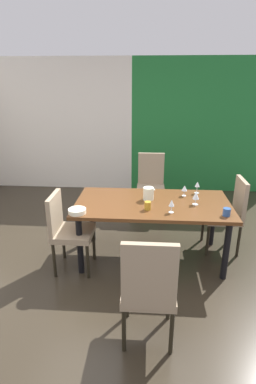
{
  "coord_description": "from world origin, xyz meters",
  "views": [
    {
      "loc": [
        0.43,
        -2.86,
        2.09
      ],
      "look_at": [
        0.2,
        0.47,
        0.85
      ],
      "focal_mm": 28.0,
      "sensor_mm": 36.0,
      "label": 1
    }
  ],
  "objects_px": {
    "wine_glass_right": "(172,203)",
    "serving_bowl_east": "(77,211)",
    "chair_head_far": "(151,182)",
    "chair_right_far": "(229,211)",
    "wine_glass_rear": "(197,185)",
    "wine_glass_near_shelf": "(184,188)",
    "wine_glass_near_window": "(196,196)",
    "chair_head_near": "(149,287)",
    "dining_table": "(153,209)",
    "cup_south": "(227,212)",
    "pitcher_corner": "(149,193)",
    "chair_left_near": "(67,227)",
    "cup_front": "(148,206)"
  },
  "relations": [
    {
      "from": "wine_glass_right",
      "to": "serving_bowl_east",
      "type": "xyz_separation_m",
      "value": [
        -1.02,
        -0.09,
        -0.08
      ]
    },
    {
      "from": "chair_head_far",
      "to": "wine_glass_right",
      "type": "bearing_deg",
      "value": 97.72
    },
    {
      "from": "chair_right_far",
      "to": "serving_bowl_east",
      "type": "height_order",
      "value": "chair_right_far"
    },
    {
      "from": "wine_glass_rear",
      "to": "wine_glass_near_shelf",
      "type": "xyz_separation_m",
      "value": [
        -0.17,
        -0.11,
        -0.01
      ]
    },
    {
      "from": "wine_glass_near_shelf",
      "to": "serving_bowl_east",
      "type": "xyz_separation_m",
      "value": [
        -1.21,
        -0.61,
        -0.07
      ]
    },
    {
      "from": "chair_head_far",
      "to": "wine_glass_near_window",
      "type": "bearing_deg",
      "value": 110.75
    },
    {
      "from": "wine_glass_right",
      "to": "serving_bowl_east",
      "type": "relative_size",
      "value": 0.76
    },
    {
      "from": "chair_head_near",
      "to": "chair_right_far",
      "type": "bearing_deg",
      "value": 57.71
    },
    {
      "from": "wine_glass_near_shelf",
      "to": "chair_right_far",
      "type": "bearing_deg",
      "value": 4.12
    },
    {
      "from": "chair_head_far",
      "to": "serving_bowl_east",
      "type": "distance_m",
      "value": 1.87
    },
    {
      "from": "dining_table",
      "to": "wine_glass_near_shelf",
      "type": "distance_m",
      "value": 0.49
    },
    {
      "from": "serving_bowl_east",
      "to": "cup_south",
      "type": "bearing_deg",
      "value": 1.71
    },
    {
      "from": "cup_south",
      "to": "pitcher_corner",
      "type": "xyz_separation_m",
      "value": [
        -0.83,
        0.41,
        0.03
      ]
    },
    {
      "from": "wine_glass_near_shelf",
      "to": "serving_bowl_east",
      "type": "relative_size",
      "value": 0.71
    },
    {
      "from": "wine_glass_right",
      "to": "wine_glass_rear",
      "type": "bearing_deg",
      "value": 59.92
    },
    {
      "from": "pitcher_corner",
      "to": "chair_left_near",
      "type": "bearing_deg",
      "value": -157.67
    },
    {
      "from": "dining_table",
      "to": "cup_south",
      "type": "bearing_deg",
      "value": -22.35
    },
    {
      "from": "wine_glass_right",
      "to": "wine_glass_near_window",
      "type": "distance_m",
      "value": 0.38
    },
    {
      "from": "wine_glass_near_shelf",
      "to": "cup_south",
      "type": "xyz_separation_m",
      "value": [
        0.39,
        -0.56,
        -0.06
      ]
    },
    {
      "from": "dining_table",
      "to": "pitcher_corner",
      "type": "xyz_separation_m",
      "value": [
        -0.05,
        0.09,
        0.16
      ]
    },
    {
      "from": "chair_left_near",
      "to": "chair_head_far",
      "type": "xyz_separation_m",
      "value": [
        0.96,
        1.6,
        0.03
      ]
    },
    {
      "from": "dining_table",
      "to": "wine_glass_right",
      "type": "xyz_separation_m",
      "value": [
        0.2,
        -0.27,
        0.19
      ]
    },
    {
      "from": "wine_glass_near_window",
      "to": "pitcher_corner",
      "type": "distance_m",
      "value": 0.56
    },
    {
      "from": "dining_table",
      "to": "wine_glass_rear",
      "type": "bearing_deg",
      "value": 32.17
    },
    {
      "from": "pitcher_corner",
      "to": "wine_glass_near_window",
      "type": "bearing_deg",
      "value": -12.36
    },
    {
      "from": "chair_head_near",
      "to": "wine_glass_right",
      "type": "xyz_separation_m",
      "value": [
        0.23,
        1.04,
        0.29
      ]
    },
    {
      "from": "dining_table",
      "to": "chair_head_near",
      "type": "height_order",
      "value": "chair_head_near"
    },
    {
      "from": "chair_right_far",
      "to": "cup_south",
      "type": "height_order",
      "value": "chair_right_far"
    },
    {
      "from": "chair_right_far",
      "to": "cup_front",
      "type": "xyz_separation_m",
      "value": [
        -1.04,
        -0.5,
        0.25
      ]
    },
    {
      "from": "chair_left_near",
      "to": "cup_front",
      "type": "distance_m",
      "value": 0.95
    },
    {
      "from": "wine_glass_right",
      "to": "pitcher_corner",
      "type": "distance_m",
      "value": 0.44
    },
    {
      "from": "chair_left_near",
      "to": "chair_head_near",
      "type": "distance_m",
      "value": 1.39
    },
    {
      "from": "chair_right_far",
      "to": "wine_glass_near_shelf",
      "type": "relative_size",
      "value": 7.05
    },
    {
      "from": "wine_glass_near_shelf",
      "to": "cup_front",
      "type": "distance_m",
      "value": 0.64
    },
    {
      "from": "chair_left_near",
      "to": "wine_glass_right",
      "type": "height_order",
      "value": "chair_left_near"
    },
    {
      "from": "wine_glass_right",
      "to": "serving_bowl_east",
      "type": "height_order",
      "value": "wine_glass_right"
    },
    {
      "from": "chair_head_near",
      "to": "dining_table",
      "type": "bearing_deg",
      "value": 88.47
    },
    {
      "from": "chair_head_near",
      "to": "cup_south",
      "type": "relative_size",
      "value": 11.88
    },
    {
      "from": "wine_glass_rear",
      "to": "cup_front",
      "type": "xyz_separation_m",
      "value": [
        -0.62,
        -0.57,
        -0.07
      ]
    },
    {
      "from": "wine_glass_near_shelf",
      "to": "wine_glass_near_window",
      "type": "bearing_deg",
      "value": -69.68
    },
    {
      "from": "chair_right_far",
      "to": "chair_head_near",
      "type": "height_order",
      "value": "chair_head_near"
    },
    {
      "from": "cup_south",
      "to": "chair_left_near",
      "type": "bearing_deg",
      "value": 178.9
    },
    {
      "from": "wine_glass_near_window",
      "to": "chair_right_far",
      "type": "bearing_deg",
      "value": 32.9
    },
    {
      "from": "wine_glass_right",
      "to": "pitcher_corner",
      "type": "bearing_deg",
      "value": 124.4
    },
    {
      "from": "serving_bowl_east",
      "to": "wine_glass_near_window",
      "type": "bearing_deg",
      "value": 14.56
    },
    {
      "from": "wine_glass_rear",
      "to": "pitcher_corner",
      "type": "relative_size",
      "value": 1.0
    },
    {
      "from": "chair_left_near",
      "to": "wine_glass_near_shelf",
      "type": "distance_m",
      "value": 1.5
    },
    {
      "from": "chair_left_near",
      "to": "cup_south",
      "type": "relative_size",
      "value": 10.8
    },
    {
      "from": "dining_table",
      "to": "wine_glass_near_window",
      "type": "bearing_deg",
      "value": -3.18
    },
    {
      "from": "wine_glass_near_shelf",
      "to": "serving_bowl_east",
      "type": "bearing_deg",
      "value": -153.16
    }
  ]
}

